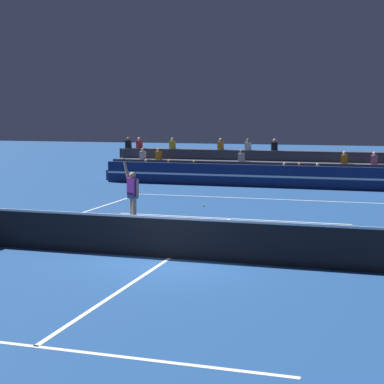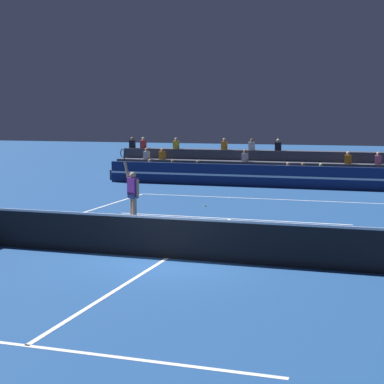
# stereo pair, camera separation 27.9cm
# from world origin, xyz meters

# --- Properties ---
(ground_plane) EXTENTS (120.00, 120.00, 0.00)m
(ground_plane) POSITION_xyz_m (0.00, 0.00, 0.00)
(ground_plane) COLOR navy
(court_lines) EXTENTS (11.10, 23.90, 0.01)m
(court_lines) POSITION_xyz_m (0.00, 0.00, 0.00)
(court_lines) COLOR white
(court_lines) RESTS_ON ground
(tennis_net) EXTENTS (12.00, 0.10, 1.10)m
(tennis_net) POSITION_xyz_m (0.00, 0.00, 0.54)
(tennis_net) COLOR slate
(tennis_net) RESTS_ON ground
(sponsor_banner_wall) EXTENTS (18.00, 0.26, 1.10)m
(sponsor_banner_wall) POSITION_xyz_m (0.00, 16.23, 0.55)
(sponsor_banner_wall) COLOR navy
(sponsor_banner_wall) RESTS_ON ground
(bleacher_stand) EXTENTS (19.09, 2.85, 2.28)m
(bleacher_stand) POSITION_xyz_m (-0.01, 18.77, 0.65)
(bleacher_stand) COLOR #383D4C
(bleacher_stand) RESTS_ON ground
(tennis_player) EXTENTS (0.85, 0.54, 2.50)m
(tennis_player) POSITION_xyz_m (-2.86, 4.55, 0.99)
(tennis_player) COLOR tan
(tennis_player) RESTS_ON ground
(tennis_ball) EXTENTS (0.07, 0.07, 0.07)m
(tennis_ball) POSITION_xyz_m (-1.69, 9.01, 0.03)
(tennis_ball) COLOR #C6DB33
(tennis_ball) RESTS_ON ground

